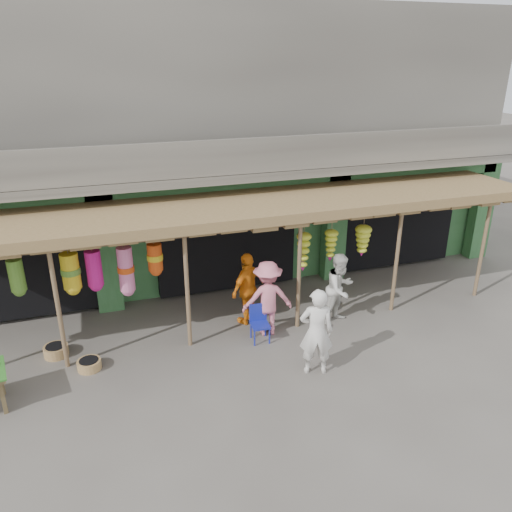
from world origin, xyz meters
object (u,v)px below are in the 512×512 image
object	(u,v)px
blue_chair	(259,321)
person_right	(340,289)
person_vendor	(248,288)
person_shopper	(268,298)
person_front	(316,332)

from	to	relation	value
blue_chair	person_right	xyz separation A→B (m)	(2.01, 0.17, 0.39)
person_vendor	person_shopper	size ratio (longest dim) A/B	1.00
blue_chair	person_front	world-z (taller)	person_front
person_vendor	person_shopper	distance (m)	0.67
person_vendor	person_shopper	xyz separation A→B (m)	(0.25, -0.62, 0.00)
person_right	person_shopper	size ratio (longest dim) A/B	0.98
person_front	person_right	distance (m)	2.16
person_front	person_shopper	bearing A→B (deg)	-59.97
blue_chair	person_shopper	bearing A→B (deg)	41.77
blue_chair	person_shopper	size ratio (longest dim) A/B	0.47
person_front	person_right	bearing A→B (deg)	-112.14
blue_chair	person_vendor	distance (m)	0.92
person_front	person_vendor	distance (m)	2.40
blue_chair	person_right	world-z (taller)	person_right
person_right	person_vendor	bearing A→B (deg)	137.58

